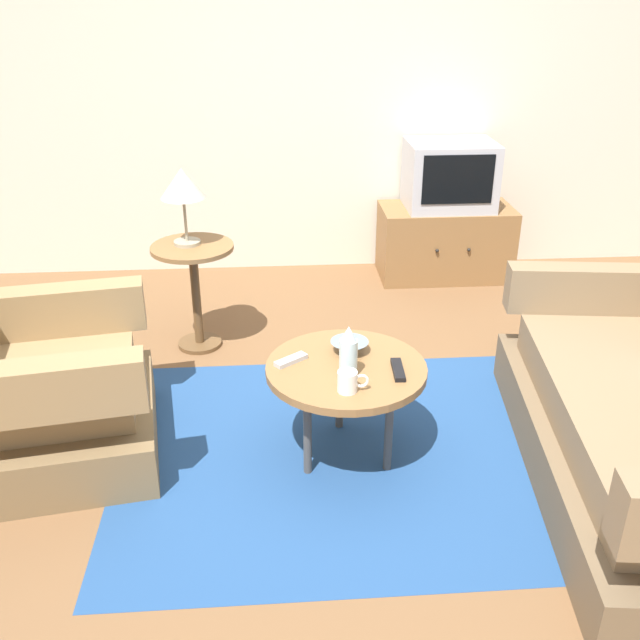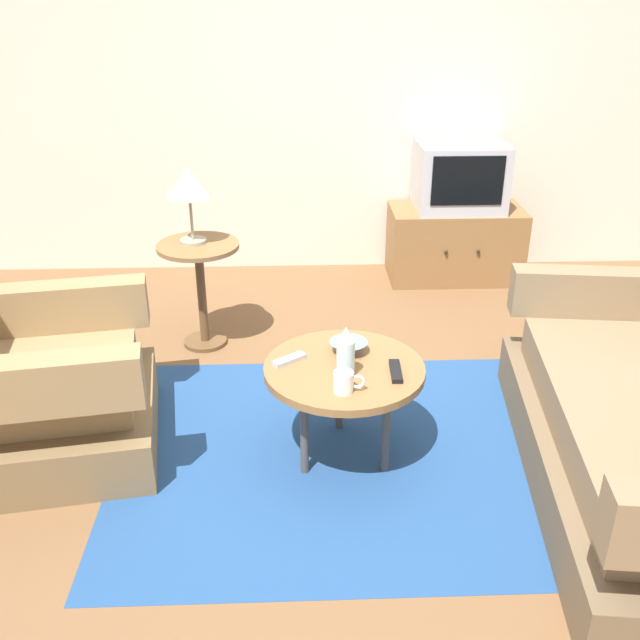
# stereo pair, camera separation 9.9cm
# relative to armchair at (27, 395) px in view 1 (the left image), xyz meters

# --- Properties ---
(ground_plane) EXTENTS (16.00, 16.00, 0.00)m
(ground_plane) POSITION_rel_armchair_xyz_m (1.34, -0.11, -0.31)
(ground_plane) COLOR brown
(back_wall) EXTENTS (9.00, 0.12, 2.70)m
(back_wall) POSITION_rel_armchair_xyz_m (1.34, 2.29, 1.04)
(back_wall) COLOR beige
(back_wall) RESTS_ON ground
(area_rug) EXTENTS (2.02, 1.67, 0.00)m
(area_rug) POSITION_rel_armchair_xyz_m (1.38, -0.09, -0.31)
(area_rug) COLOR navy
(area_rug) RESTS_ON ground
(armchair) EXTENTS (1.05, 1.01, 0.92)m
(armchair) POSITION_rel_armchair_xyz_m (0.00, 0.00, 0.00)
(armchair) COLOR brown
(armchair) RESTS_ON ground
(coffee_table) EXTENTS (0.69, 0.69, 0.45)m
(coffee_table) POSITION_rel_armchair_xyz_m (1.38, -0.10, 0.11)
(coffee_table) COLOR olive
(coffee_table) RESTS_ON ground
(side_table) EXTENTS (0.45, 0.45, 0.62)m
(side_table) POSITION_rel_armchair_xyz_m (0.64, 1.00, 0.13)
(side_table) COLOR olive
(side_table) RESTS_ON ground
(tv_stand) EXTENTS (0.91, 0.48, 0.50)m
(tv_stand) POSITION_rel_armchair_xyz_m (2.30, 1.96, -0.06)
(tv_stand) COLOR olive
(tv_stand) RESTS_ON ground
(television) EXTENTS (0.58, 0.46, 0.45)m
(television) POSITION_rel_armchair_xyz_m (2.30, 1.98, 0.42)
(television) COLOR #B7B7BC
(television) RESTS_ON tv_stand
(table_lamp) EXTENTS (0.24, 0.24, 0.42)m
(table_lamp) POSITION_rel_armchair_xyz_m (0.62, 1.03, 0.63)
(table_lamp) COLOR #9E937A
(table_lamp) RESTS_ON side_table
(vase) EXTENTS (0.08, 0.08, 0.22)m
(vase) POSITION_rel_armchair_xyz_m (1.37, -0.17, 0.25)
(vase) COLOR silver
(vase) RESTS_ON coffee_table
(mug) EXTENTS (0.13, 0.08, 0.09)m
(mug) POSITION_rel_armchair_xyz_m (1.36, -0.30, 0.19)
(mug) COLOR white
(mug) RESTS_ON coffee_table
(bowl) EXTENTS (0.17, 0.17, 0.05)m
(bowl) POSITION_rel_armchair_xyz_m (1.40, 0.02, 0.17)
(bowl) COLOR slate
(bowl) RESTS_ON coffee_table
(tv_remote_dark) EXTENTS (0.05, 0.18, 0.02)m
(tv_remote_dark) POSITION_rel_armchair_xyz_m (1.59, -0.16, 0.15)
(tv_remote_dark) COLOR black
(tv_remote_dark) RESTS_ON coffee_table
(tv_remote_silver) EXTENTS (0.15, 0.13, 0.02)m
(tv_remote_silver) POSITION_rel_armchair_xyz_m (1.14, -0.05, 0.15)
(tv_remote_silver) COLOR #B2B2B7
(tv_remote_silver) RESTS_ON coffee_table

